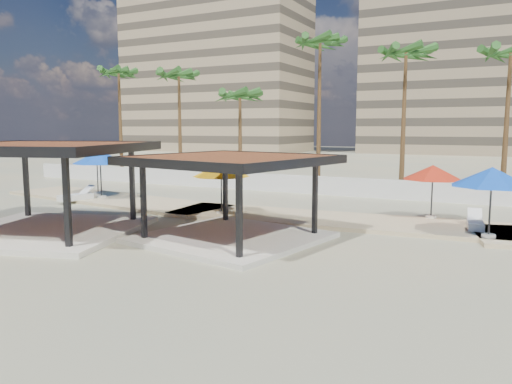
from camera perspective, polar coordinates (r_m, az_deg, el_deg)
ground at (r=18.32m, az=-4.77°, el=-6.50°), size 200.00×200.00×0.00m
promenade at (r=24.30m, az=8.96°, el=-2.98°), size 44.45×7.97×0.24m
boundary_wall at (r=32.68m, az=10.27°, el=0.59°), size 56.00×0.30×1.20m
building_west at (r=98.32m, az=-4.58°, el=13.66°), size 34.00×16.00×32.40m
building_mid at (r=93.74m, az=24.45°, el=12.74°), size 38.00×16.00×30.40m
pavilion_central at (r=19.35m, az=-2.87°, el=0.23°), size 7.60×7.60×3.32m
pavilion_west at (r=22.27m, az=-23.17°, el=1.26°), size 9.24×9.24×3.76m
umbrella_a at (r=33.29m, az=-17.74°, el=3.73°), size 3.40×3.40×2.68m
umbrella_b at (r=24.50m, az=-4.00°, el=2.53°), size 3.41×3.41×2.50m
umbrella_c at (r=24.56m, az=19.56°, el=2.11°), size 3.19×3.19×2.49m
umbrella_d at (r=20.95m, az=25.36°, el=1.55°), size 3.77×3.77×2.72m
umbrella_f at (r=31.41m, az=-17.39°, el=3.81°), size 3.71×3.71×2.84m
lounger_a at (r=31.10m, az=-19.85°, el=-0.49°), size 1.12×2.21×0.80m
lounger_b at (r=23.07m, az=23.78°, el=-3.33°), size 0.83×1.94×0.71m
palm_a at (r=45.39m, az=-15.41°, el=12.55°), size 3.00×3.00×9.91m
palm_b at (r=41.88m, az=-8.81°, el=12.61°), size 3.00×3.00×9.46m
palm_c at (r=38.02m, az=-1.85°, el=10.58°), size 3.00×3.00×7.60m
palm_d at (r=36.59m, az=7.34°, el=15.91°), size 3.00×3.00×11.16m
palm_e at (r=34.36m, az=16.76°, el=14.37°), size 3.00×3.00×9.97m
palm_f at (r=33.90m, az=27.10°, el=13.45°), size 3.00×3.00×9.63m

